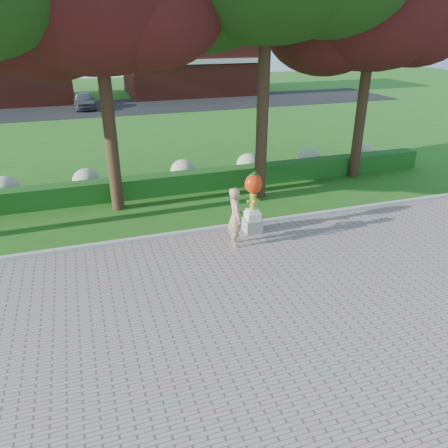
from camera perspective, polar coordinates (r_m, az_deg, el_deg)
name	(u,v)px	position (r m, az deg, el deg)	size (l,w,h in m)	color
ground	(218,281)	(11.84, -0.77, -7.46)	(100.00, 100.00, 0.00)	#275A16
walkway	(282,387)	(8.92, 7.63, -20.41)	(40.00, 14.00, 0.04)	gray
curb	(190,232)	(14.33, -4.43, -1.10)	(40.00, 0.18, 0.15)	#ADADA5
lawn_hedge	(165,184)	(17.83, -7.68, 5.19)	(24.00, 0.70, 0.80)	#154814
hydrangea_row	(174,172)	(18.81, -6.60, 6.78)	(20.10, 1.10, 0.99)	#A1A57E
street	(114,107)	(38.19, -14.13, 14.58)	(50.00, 8.00, 0.02)	black
building_right	(189,58)	(45.03, -4.54, 20.75)	(12.00, 8.00, 6.40)	maroon
tree_far_right	(372,4)	(19.77, 18.74, 25.53)	(7.88, 6.72, 10.21)	black
hydrant_sculpture	(253,201)	(14.04, 3.81, 3.02)	(0.60, 0.56, 2.04)	gray
woman	(235,217)	(13.18, 1.50, 0.92)	(0.69, 0.45, 1.89)	tan
parked_car	(84,100)	(38.03, -17.78, 15.13)	(1.53, 3.80, 1.30)	#45484D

